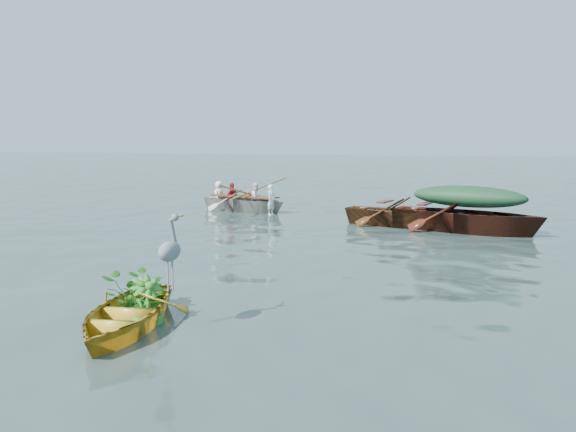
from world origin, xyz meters
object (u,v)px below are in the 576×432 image
(yellow_dinghy, at_px, (126,329))
(rowed_boat, at_px, (244,211))
(heron, at_px, (170,262))
(open_wooden_boat, at_px, (404,227))
(green_tarp_boat, at_px, (467,232))

(yellow_dinghy, bearing_deg, rowed_boat, 92.58)
(rowed_boat, height_order, heron, heron)
(open_wooden_boat, distance_m, heron, 9.06)
(open_wooden_boat, bearing_deg, heron, -178.50)
(green_tarp_boat, xyz_separation_m, heron, (-3.54, -8.35, 0.82))
(open_wooden_boat, bearing_deg, rowed_boat, 85.74)
(yellow_dinghy, bearing_deg, green_tarp_boat, 53.69)
(open_wooden_boat, distance_m, rowed_boat, 5.33)
(yellow_dinghy, distance_m, rowed_boat, 10.94)
(yellow_dinghy, distance_m, heron, 0.98)
(yellow_dinghy, relative_size, open_wooden_boat, 0.63)
(yellow_dinghy, xyz_separation_m, heron, (0.53, 0.15, 0.82))
(yellow_dinghy, height_order, rowed_boat, rowed_boat)
(yellow_dinghy, height_order, green_tarp_boat, green_tarp_boat)
(heron, bearing_deg, yellow_dinghy, -174.81)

